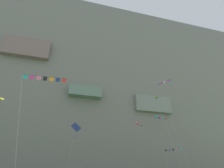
# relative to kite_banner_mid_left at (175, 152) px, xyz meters

# --- Properties ---
(cliff_face) EXTENTS (180.00, 33.67, 84.50)m
(cliff_face) POSITION_rel_kite_banner_mid_left_xyz_m (-20.68, 38.12, 34.49)
(cliff_face) COLOR slate
(cliff_face) RESTS_ON ground
(kite_banner_mid_left) EXTENTS (3.81, 5.70, 8.48)m
(kite_banner_mid_left) POSITION_rel_kite_banner_mid_left_xyz_m (0.00, 0.00, 0.00)
(kite_banner_mid_left) COLOR black
(kite_banner_mid_left) RESTS_ON ground
(kite_delta_low_left) EXTENTS (3.27, 4.62, 21.64)m
(kite_delta_low_left) POSITION_rel_kite_banner_mid_left_xyz_m (-2.44, 0.52, 12.52)
(kite_delta_low_left) COLOR #8CCC33
(kite_delta_low_left) RESTS_ON ground
(kite_banner_low_center) EXTENTS (5.93, 1.57, 14.26)m
(kite_banner_low_center) POSITION_rel_kite_banner_mid_left_xyz_m (-29.87, -17.68, 5.91)
(kite_banner_low_center) COLOR black
(kite_banner_low_center) RESTS_ON ground
(kite_windsock_upper_right) EXTENTS (3.48, 6.60, 17.35)m
(kite_windsock_upper_right) POSITION_rel_kite_banner_mid_left_xyz_m (-5.04, 9.66, 9.09)
(kite_windsock_upper_right) COLOR pink
(kite_windsock_upper_right) RESTS_ON ground
(kite_banner_mid_center) EXTENTS (2.04, 7.79, 25.39)m
(kite_banner_mid_center) POSITION_rel_kite_banner_mid_left_xyz_m (-1.97, -3.19, 15.78)
(kite_banner_mid_center) COLOR black
(kite_banner_mid_center) RESTS_ON ground
(kite_diamond_far_right) EXTENTS (2.73, 3.54, 12.93)m
(kite_diamond_far_right) POSITION_rel_kite_banner_mid_left_xyz_m (-24.14, -1.29, 3.82)
(kite_diamond_far_right) COLOR navy
(kite_diamond_far_right) RESTS_ON ground
(kite_windsock_upper_mid) EXTENTS (4.59, 4.05, 19.29)m
(kite_windsock_upper_mid) POSITION_rel_kite_banner_mid_left_xyz_m (1.47, 7.74, 11.06)
(kite_windsock_upper_mid) COLOR teal
(kite_windsock_upper_mid) RESTS_ON ground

